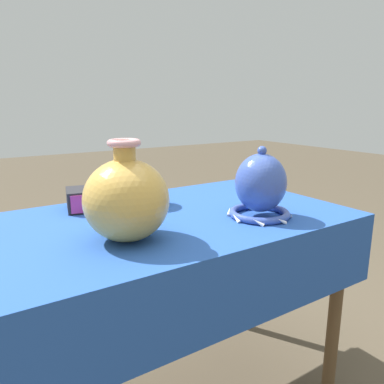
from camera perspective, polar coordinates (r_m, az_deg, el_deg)
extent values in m
cylinder|color=brown|center=(1.45, 20.92, -16.93)|extent=(0.04, 0.04, 0.66)
cylinder|color=brown|center=(1.77, 6.48, -10.23)|extent=(0.04, 0.04, 0.66)
cube|color=brown|center=(1.15, -6.22, -5.16)|extent=(1.22, 0.64, 0.03)
cube|color=#234C9E|center=(1.14, -6.25, -4.31)|extent=(1.24, 0.66, 0.01)
cube|color=#234C9E|center=(0.92, 3.81, -16.19)|extent=(1.24, 0.01, 0.22)
ellipsoid|color=gold|center=(0.95, -9.95, -1.24)|extent=(0.22, 0.22, 0.21)
cylinder|color=gold|center=(0.93, -10.26, 6.00)|extent=(0.05, 0.05, 0.05)
torus|color=#D19399|center=(0.93, -10.31, 7.38)|extent=(0.08, 0.08, 0.02)
torus|color=#3851A8|center=(1.18, 10.23, -3.20)|extent=(0.19, 0.19, 0.02)
ellipsoid|color=#3851A8|center=(1.15, 10.42, 1.39)|extent=(0.16, 0.16, 0.18)
sphere|color=#3851A8|center=(1.14, 10.63, 6.21)|extent=(0.03, 0.03, 0.03)
cone|color=white|center=(1.24, 13.38, -2.49)|extent=(0.01, 0.04, 0.03)
cone|color=white|center=(1.27, 10.37, -2.01)|extent=(0.03, 0.03, 0.03)
cone|color=white|center=(1.24, 7.28, -2.19)|extent=(0.04, 0.01, 0.03)
cone|color=white|center=(1.18, 5.69, -2.97)|extent=(0.03, 0.03, 0.03)
cone|color=white|center=(1.12, 6.71, -3.98)|extent=(0.01, 0.04, 0.03)
cone|color=white|center=(1.09, 10.06, -4.59)|extent=(0.03, 0.03, 0.03)
cone|color=white|center=(1.11, 13.52, -4.32)|extent=(0.04, 0.01, 0.03)
cone|color=white|center=(1.18, 14.78, -3.42)|extent=(0.03, 0.03, 0.03)
cube|color=#232328|center=(1.28, -15.12, -0.96)|extent=(0.18, 0.15, 0.07)
cube|color=#B23384|center=(1.22, -14.85, -1.65)|extent=(0.13, 0.04, 0.06)
cylinder|color=teal|center=(1.29, -6.84, -0.44)|extent=(0.12, 0.12, 0.07)
torus|color=teal|center=(1.28, -6.88, 1.18)|extent=(0.13, 0.13, 0.01)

